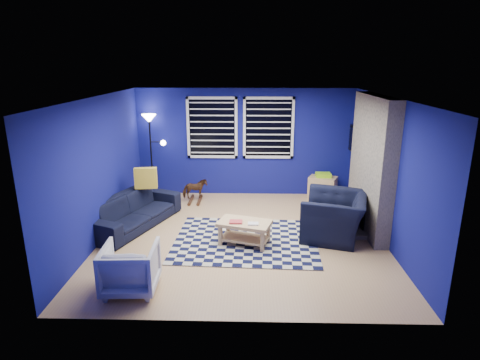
{
  "coord_description": "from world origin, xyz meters",
  "views": [
    {
      "loc": [
        0.14,
        -6.72,
        3.06
      ],
      "look_at": [
        -0.05,
        0.3,
        0.99
      ],
      "focal_mm": 30.0,
      "sensor_mm": 36.0,
      "label": 1
    }
  ],
  "objects_px": {
    "cabinet": "(323,187)",
    "floor_lamp": "(151,130)",
    "tv": "(356,141)",
    "armchair_big": "(334,216)",
    "coffee_table": "(244,228)",
    "sofa": "(134,211)",
    "rocking_horse": "(195,189)",
    "armchair_bent": "(130,268)"
  },
  "relations": [
    {
      "from": "armchair_big",
      "to": "armchair_bent",
      "type": "relative_size",
      "value": 1.63
    },
    {
      "from": "armchair_bent",
      "to": "rocking_horse",
      "type": "xyz_separation_m",
      "value": [
        0.39,
        3.71,
        -0.04
      ]
    },
    {
      "from": "tv",
      "to": "rocking_horse",
      "type": "relative_size",
      "value": 1.84
    },
    {
      "from": "armchair_bent",
      "to": "rocking_horse",
      "type": "bearing_deg",
      "value": -98.69
    },
    {
      "from": "armchair_bent",
      "to": "rocking_horse",
      "type": "height_order",
      "value": "armchair_bent"
    },
    {
      "from": "armchair_bent",
      "to": "rocking_horse",
      "type": "distance_m",
      "value": 3.73
    },
    {
      "from": "rocking_horse",
      "to": "sofa",
      "type": "bearing_deg",
      "value": 125.54
    },
    {
      "from": "armchair_bent",
      "to": "coffee_table",
      "type": "bearing_deg",
      "value": -138.63
    },
    {
      "from": "tv",
      "to": "coffee_table",
      "type": "height_order",
      "value": "tv"
    },
    {
      "from": "armchair_big",
      "to": "cabinet",
      "type": "bearing_deg",
      "value": -168.28
    },
    {
      "from": "rocking_horse",
      "to": "tv",
      "type": "bearing_deg",
      "value": -108.24
    },
    {
      "from": "armchair_big",
      "to": "floor_lamp",
      "type": "distance_m",
      "value": 4.53
    },
    {
      "from": "armchair_big",
      "to": "floor_lamp",
      "type": "height_order",
      "value": "floor_lamp"
    },
    {
      "from": "sofa",
      "to": "floor_lamp",
      "type": "height_order",
      "value": "floor_lamp"
    },
    {
      "from": "tv",
      "to": "armchair_bent",
      "type": "bearing_deg",
      "value": -135.93
    },
    {
      "from": "tv",
      "to": "sofa",
      "type": "relative_size",
      "value": 0.47
    },
    {
      "from": "armchair_big",
      "to": "rocking_horse",
      "type": "bearing_deg",
      "value": -107.28
    },
    {
      "from": "sofa",
      "to": "cabinet",
      "type": "height_order",
      "value": "sofa"
    },
    {
      "from": "tv",
      "to": "cabinet",
      "type": "bearing_deg",
      "value": 157.9
    },
    {
      "from": "tv",
      "to": "rocking_horse",
      "type": "bearing_deg",
      "value": -178.17
    },
    {
      "from": "rocking_horse",
      "to": "floor_lamp",
      "type": "bearing_deg",
      "value": 50.41
    },
    {
      "from": "rocking_horse",
      "to": "armchair_bent",
      "type": "bearing_deg",
      "value": 153.93
    },
    {
      "from": "armchair_bent",
      "to": "coffee_table",
      "type": "distance_m",
      "value": 2.16
    },
    {
      "from": "sofa",
      "to": "rocking_horse",
      "type": "bearing_deg",
      "value": -13.02
    },
    {
      "from": "cabinet",
      "to": "floor_lamp",
      "type": "xyz_separation_m",
      "value": [
        -3.96,
        -0.0,
        1.32
      ]
    },
    {
      "from": "armchair_bent",
      "to": "cabinet",
      "type": "distance_m",
      "value": 5.26
    },
    {
      "from": "sofa",
      "to": "cabinet",
      "type": "bearing_deg",
      "value": -43.94
    },
    {
      "from": "sofa",
      "to": "tv",
      "type": "bearing_deg",
      "value": -49.73
    },
    {
      "from": "armchair_bent",
      "to": "armchair_big",
      "type": "bearing_deg",
      "value": -151.99
    },
    {
      "from": "rocking_horse",
      "to": "armchair_big",
      "type": "bearing_deg",
      "value": -143.54
    },
    {
      "from": "cabinet",
      "to": "floor_lamp",
      "type": "relative_size",
      "value": 0.37
    },
    {
      "from": "armchair_big",
      "to": "sofa",
      "type": "bearing_deg",
      "value": -79.72
    },
    {
      "from": "floor_lamp",
      "to": "armchair_big",
      "type": "bearing_deg",
      "value": -30.06
    },
    {
      "from": "tv",
      "to": "rocking_horse",
      "type": "distance_m",
      "value": 3.73
    },
    {
      "from": "floor_lamp",
      "to": "tv",
      "type": "bearing_deg",
      "value": -3.08
    },
    {
      "from": "armchair_big",
      "to": "coffee_table",
      "type": "xyz_separation_m",
      "value": [
        -1.61,
        -0.38,
        -0.09
      ]
    },
    {
      "from": "tv",
      "to": "armchair_big",
      "type": "bearing_deg",
      "value": -112.02
    },
    {
      "from": "rocking_horse",
      "to": "coffee_table",
      "type": "distance_m",
      "value": 2.5
    },
    {
      "from": "tv",
      "to": "rocking_horse",
      "type": "xyz_separation_m",
      "value": [
        -3.56,
        -0.11,
        -1.1
      ]
    },
    {
      "from": "sofa",
      "to": "armchair_big",
      "type": "relative_size",
      "value": 1.75
    },
    {
      "from": "coffee_table",
      "to": "rocking_horse",
      "type": "bearing_deg",
      "value": 117.67
    },
    {
      "from": "tv",
      "to": "coffee_table",
      "type": "xyz_separation_m",
      "value": [
        -2.4,
        -2.32,
        -1.09
      ]
    }
  ]
}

